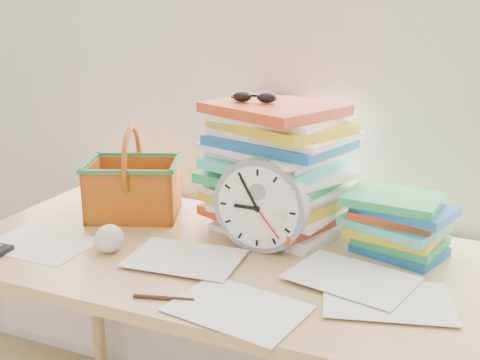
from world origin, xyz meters
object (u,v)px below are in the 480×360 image
at_px(paper_stack, 278,168).
at_px(clock, 261,205).
at_px(book_stack, 397,223).
at_px(basket, 133,172).
at_px(desk, 223,280).

xyz_separation_m(paper_stack, clock, (0.01, -0.16, -0.06)).
distance_m(paper_stack, clock, 0.17).
relative_size(book_stack, basket, 0.96).
distance_m(paper_stack, basket, 0.44).
distance_m(desk, paper_stack, 0.34).
height_order(paper_stack, clock, paper_stack).
relative_size(desk, book_stack, 5.42).
bearing_deg(clock, book_stack, 22.13).
bearing_deg(basket, book_stack, -18.90).
relative_size(desk, basket, 5.22).
height_order(desk, basket, basket).
xyz_separation_m(desk, book_stack, (0.40, 0.19, 0.15)).
distance_m(paper_stack, book_stack, 0.35).
height_order(clock, book_stack, clock).
height_order(desk, clock, clock).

